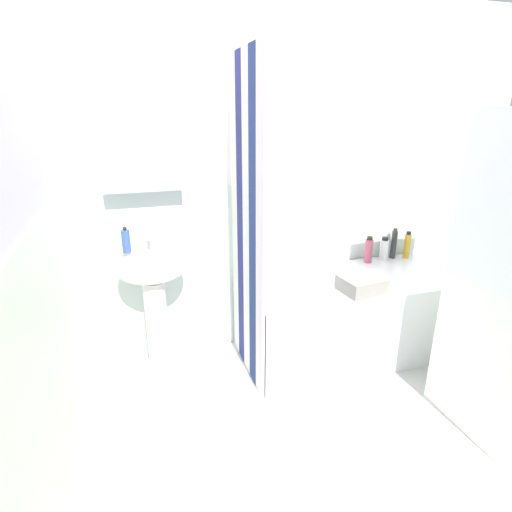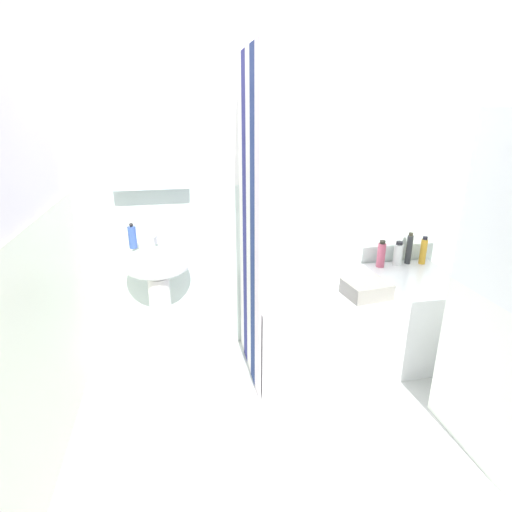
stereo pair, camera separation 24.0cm
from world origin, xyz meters
TOP-DOWN VIEW (x-y plane):
  - ground_plane at (0.00, 0.00)m, footprint 4.80×5.60m
  - wall_back_tiled at (-0.06, 1.26)m, footprint 3.60×0.18m
  - wall_left_tiled at (-1.57, 0.34)m, footprint 0.07×1.81m
  - sink at (-1.03, 1.03)m, footprint 0.44×0.34m
  - faucet at (-1.03, 1.11)m, footprint 0.03×0.12m
  - soap_dispenser at (-1.17, 1.06)m, footprint 0.05×0.05m
  - bathtub at (0.29, 0.88)m, footprint 1.47×0.69m
  - shower_curtain at (-0.46, 0.88)m, footprint 0.01×0.69m
  - body_wash_bottle at (0.92, 1.14)m, footprint 0.05×0.05m
  - lotion_bottle at (0.82, 1.16)m, footprint 0.04×0.04m
  - shampoo_bottle at (0.72, 1.15)m, footprint 0.07×0.07m
  - conditioner_bottle at (0.58, 1.14)m, footprint 0.06×0.06m
  - towel_folded at (0.25, 0.68)m, footprint 0.29×0.25m

SIDE VIEW (x-z plane):
  - ground_plane at x=0.00m, z-range -0.04..0.00m
  - bathtub at x=0.29m, z-range 0.00..0.57m
  - towel_folded at x=0.25m, z-range 0.57..0.67m
  - sink at x=-1.03m, z-range 0.20..1.06m
  - shampoo_bottle at x=0.72m, z-range 0.57..0.75m
  - conditioner_bottle at x=0.58m, z-range 0.57..0.77m
  - body_wash_bottle at x=0.92m, z-range 0.57..0.78m
  - lotion_bottle at x=0.82m, z-range 0.57..0.81m
  - faucet at x=-1.03m, z-range 0.86..0.98m
  - soap_dispenser at x=-1.17m, z-range 0.85..1.01m
  - shower_curtain at x=-0.46m, z-range 0.00..2.00m
  - wall_left_tiled at x=-1.57m, z-range -0.08..2.32m
  - wall_back_tiled at x=-0.06m, z-range -0.06..2.34m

